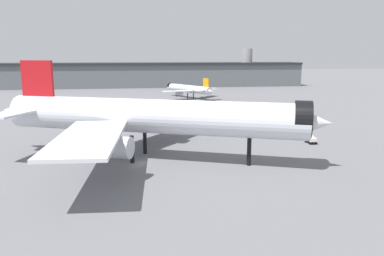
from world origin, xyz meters
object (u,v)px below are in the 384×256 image
(service_truck_front, at_px, (214,119))
(baggage_tug_wing, at_px, (311,139))
(airliner_near_gate, at_px, (150,117))
(airliner_far_taxiway, at_px, (189,89))

(service_truck_front, relative_size, baggage_tug_wing, 1.69)
(airliner_near_gate, xyz_separation_m, baggage_tug_wing, (38.96, 8.66, -7.88))
(airliner_near_gate, xyz_separation_m, service_truck_front, (20.28, 36.47, -7.26))
(airliner_near_gate, relative_size, service_truck_front, 12.25)
(airliner_far_taxiway, xyz_separation_m, service_truck_front, (-0.92, -70.07, -2.99))
(airliner_near_gate, height_order, airliner_far_taxiway, airliner_near_gate)
(service_truck_front, distance_m, baggage_tug_wing, 33.50)
(airliner_near_gate, height_order, service_truck_front, airliner_near_gate)
(service_truck_front, bearing_deg, baggage_tug_wing, 34.69)
(service_truck_front, bearing_deg, airliner_near_gate, -28.28)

